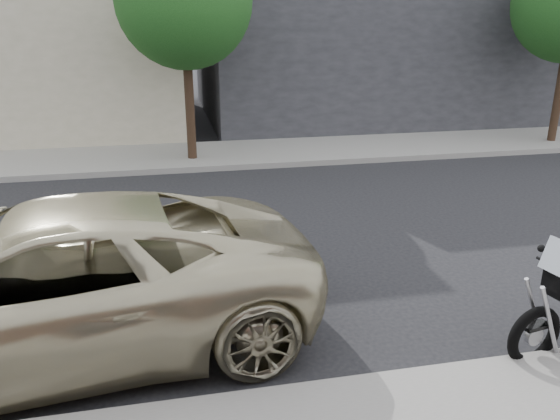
# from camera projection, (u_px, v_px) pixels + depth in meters

# --- Properties ---
(ground) EXTENTS (120.00, 120.00, 0.00)m
(ground) POSITION_uv_depth(u_px,v_px,m) (326.00, 240.00, 9.64)
(ground) COLOR black
(ground) RESTS_ON ground
(far_sidewalk) EXTENTS (44.00, 3.00, 0.15)m
(far_sidewalk) POSITION_uv_depth(u_px,v_px,m) (262.00, 153.00, 15.62)
(far_sidewalk) COLOR gray
(far_sidewalk) RESTS_ON ground
(far_building_dark) EXTENTS (16.00, 11.00, 7.00)m
(far_building_dark) POSITION_uv_depth(u_px,v_px,m) (400.00, 24.00, 22.31)
(far_building_dark) COLOR #2A292E
(far_building_dark) RESTS_ON ground
(street_tree_mid) EXTENTS (3.40, 3.40, 5.70)m
(street_tree_mid) POSITION_uv_depth(u_px,v_px,m) (184.00, 0.00, 13.43)
(street_tree_mid) COLOR #332317
(street_tree_mid) RESTS_ON far_sidewalk
(minivan) EXTENTS (6.48, 3.53, 1.72)m
(minivan) POSITION_uv_depth(u_px,v_px,m) (41.00, 284.00, 6.15)
(minivan) COLOR #BDB593
(minivan) RESTS_ON ground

